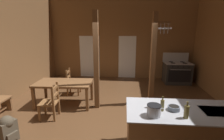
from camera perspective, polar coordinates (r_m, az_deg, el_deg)
ground_plane at (r=4.51m, az=-0.56°, el=-17.35°), size 7.62×8.89×0.10m
wall_back at (r=7.97m, az=3.03°, el=13.26°), size 7.62×0.14×4.47m
glazed_door_back_left at (r=8.23m, az=-7.87°, el=4.69°), size 1.00×0.01×2.05m
glazed_panel_back_right at (r=7.98m, az=5.35°, el=4.49°), size 0.84×0.01×2.05m
kitchen_island at (r=3.40m, az=24.70°, el=-19.70°), size 2.19×1.02×0.93m
stove_range at (r=7.74m, az=21.89°, el=-0.81°), size 1.17×0.86×1.32m
support_post_with_pot_rack at (r=5.12m, az=14.58°, el=4.73°), size 0.59×0.26×2.82m
support_post_center at (r=4.66m, az=-5.55°, el=2.93°), size 0.14×0.14×2.82m
dining_table at (r=5.23m, az=-16.58°, el=-5.02°), size 1.75×1.00×0.74m
ladderback_chair_near_window at (r=4.62m, az=-20.80°, el=-10.47°), size 0.49×0.49×0.95m
ladderback_chair_by_post at (r=6.09m, az=-13.84°, el=-4.23°), size 0.49×0.49×0.95m
backpack at (r=4.13m, az=-32.94°, el=-16.98°), size 0.36×0.37×0.60m
stockpot_on_counter at (r=2.75m, az=14.57°, el=-13.64°), size 0.30×0.23×0.19m
mixing_bowl_on_counter at (r=3.06m, az=20.97°, el=-12.46°), size 0.20×0.20×0.07m
bottle_tall_on_counter at (r=2.84m, az=24.79°, el=-13.20°), size 0.07×0.07×0.28m
bottle_short_on_counter at (r=2.94m, az=17.32°, el=-11.75°), size 0.06×0.06×0.26m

